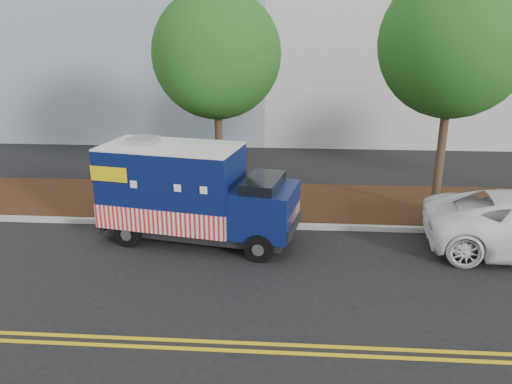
{
  "coord_description": "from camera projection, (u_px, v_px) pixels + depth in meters",
  "views": [
    {
      "loc": [
        3.31,
        -12.58,
        5.74
      ],
      "look_at": [
        2.38,
        0.6,
        1.39
      ],
      "focal_mm": 35.0,
      "sensor_mm": 36.0,
      "label": 1
    }
  ],
  "objects": [
    {
      "name": "food_truck",
      "position": [
        189.0,
        195.0,
        13.9
      ],
      "size": [
        5.75,
        3.0,
        2.89
      ],
      "rotation": [
        0.0,
        0.0,
        -0.19
      ],
      "color": "black",
      "rests_on": "ground"
    },
    {
      "name": "centerline_far",
      "position": [
        112.0,
        345.0,
        9.48
      ],
      "size": [
        120.0,
        0.1,
        0.01
      ],
      "primitive_type": "cube",
      "color": "gold",
      "rests_on": "ground"
    },
    {
      "name": "centerline_near",
      "position": [
        116.0,
        338.0,
        9.72
      ],
      "size": [
        120.0,
        0.1,
        0.01
      ],
      "primitive_type": "cube",
      "color": "gold",
      "rests_on": "ground"
    },
    {
      "name": "ground",
      "position": [
        170.0,
        244.0,
        13.93
      ],
      "size": [
        120.0,
        120.0,
        0.0
      ],
      "primitive_type": "plane",
      "color": "black",
      "rests_on": "ground"
    },
    {
      "name": "tree_c",
      "position": [
        454.0,
        43.0,
        14.32
      ],
      "size": [
        4.33,
        4.33,
        7.5
      ],
      "color": "#38281C",
      "rests_on": "ground"
    },
    {
      "name": "tree_b",
      "position": [
        217.0,
        55.0,
        15.78
      ],
      "size": [
        4.09,
        4.09,
        7.0
      ],
      "color": "#38281C",
      "rests_on": "ground"
    },
    {
      "name": "sign_post",
      "position": [
        116.0,
        185.0,
        15.16
      ],
      "size": [
        0.06,
        0.06,
        2.4
      ],
      "primitive_type": "cube",
      "color": "#473828",
      "rests_on": "ground"
    },
    {
      "name": "curb",
      "position": [
        180.0,
        223.0,
        15.24
      ],
      "size": [
        120.0,
        0.18,
        0.15
      ],
      "primitive_type": "cube",
      "color": "#9E9E99",
      "rests_on": "ground"
    },
    {
      "name": "mulch_strip",
      "position": [
        193.0,
        201.0,
        17.23
      ],
      "size": [
        120.0,
        4.0,
        0.15
      ],
      "primitive_type": "cube",
      "color": "black",
      "rests_on": "ground"
    }
  ]
}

